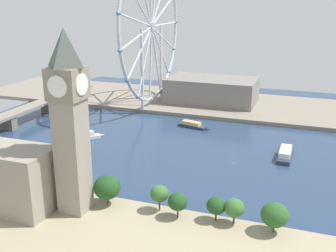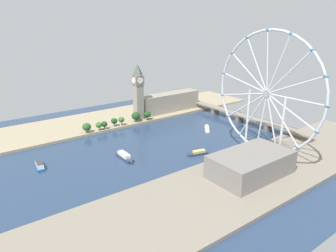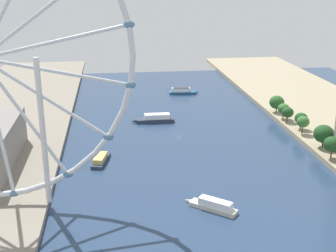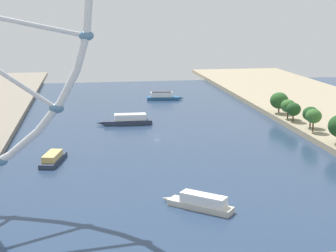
{
  "view_description": "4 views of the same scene",
  "coord_description": "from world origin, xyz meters",
  "px_view_note": "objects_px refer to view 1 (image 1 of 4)",
  "views": [
    {
      "loc": [
        -225.86,
        -40.68,
        92.13
      ],
      "look_at": [
        5.45,
        43.53,
        14.01
      ],
      "focal_mm": 44.13,
      "sensor_mm": 36.0,
      "label": 1
    },
    {
      "loc": [
        275.42,
        -167.97,
        135.99
      ],
      "look_at": [
        -9.21,
        44.23,
        15.21
      ],
      "focal_mm": 33.2,
      "sensor_mm": 36.0,
      "label": 2
    },
    {
      "loc": [
        42.2,
        275.77,
        99.45
      ],
      "look_at": [
        9.95,
        23.12,
        13.89
      ],
      "focal_mm": 48.17,
      "sensor_mm": 36.0,
      "label": 3
    },
    {
      "loc": [
        34.71,
        253.95,
        63.53
      ],
      "look_at": [
        -2.89,
        18.64,
        8.98
      ],
      "focal_mm": 54.7,
      "sensor_mm": 36.0,
      "label": 4
    }
  ],
  "objects_px": {
    "river_bridge": "(7,118)",
    "ferris_wheel": "(152,27)",
    "tour_boat_1": "(84,136)",
    "tour_boat_3": "(193,125)",
    "riverside_hall": "(212,90)",
    "clock_tower": "(70,121)",
    "tour_boat_0": "(285,154)"
  },
  "relations": [
    {
      "from": "river_bridge",
      "to": "ferris_wheel",
      "type": "bearing_deg",
      "value": -38.38
    },
    {
      "from": "tour_boat_1",
      "to": "tour_boat_3",
      "type": "height_order",
      "value": "tour_boat_1"
    },
    {
      "from": "tour_boat_1",
      "to": "ferris_wheel",
      "type": "bearing_deg",
      "value": 32.34
    },
    {
      "from": "riverside_hall",
      "to": "tour_boat_3",
      "type": "xyz_separation_m",
      "value": [
        -66.93,
        -2.94,
        -11.65
      ]
    },
    {
      "from": "clock_tower",
      "to": "tour_boat_0",
      "type": "xyz_separation_m",
      "value": [
        101.28,
        -79.86,
        -40.97
      ]
    },
    {
      "from": "tour_boat_0",
      "to": "tour_boat_1",
      "type": "height_order",
      "value": "tour_boat_0"
    },
    {
      "from": "ferris_wheel",
      "to": "river_bridge",
      "type": "relative_size",
      "value": 0.58
    },
    {
      "from": "tour_boat_0",
      "to": "tour_boat_3",
      "type": "relative_size",
      "value": 1.24
    },
    {
      "from": "clock_tower",
      "to": "riverside_hall",
      "type": "height_order",
      "value": "clock_tower"
    },
    {
      "from": "clock_tower",
      "to": "tour_boat_0",
      "type": "relative_size",
      "value": 2.48
    },
    {
      "from": "clock_tower",
      "to": "tour_boat_1",
      "type": "xyz_separation_m",
      "value": [
        88.31,
        49.47,
        -41.27
      ]
    },
    {
      "from": "tour_boat_0",
      "to": "tour_boat_3",
      "type": "distance_m",
      "value": 78.21
    },
    {
      "from": "riverside_hall",
      "to": "tour_boat_3",
      "type": "distance_m",
      "value": 68.0
    },
    {
      "from": "river_bridge",
      "to": "tour_boat_1",
      "type": "bearing_deg",
      "value": -90.39
    },
    {
      "from": "tour_boat_0",
      "to": "tour_boat_3",
      "type": "height_order",
      "value": "tour_boat_0"
    },
    {
      "from": "clock_tower",
      "to": "river_bridge",
      "type": "distance_m",
      "value": 146.89
    },
    {
      "from": "ferris_wheel",
      "to": "tour_boat_3",
      "type": "distance_m",
      "value": 92.64
    },
    {
      "from": "clock_tower",
      "to": "tour_boat_1",
      "type": "distance_m",
      "value": 109.31
    },
    {
      "from": "tour_boat_0",
      "to": "tour_boat_3",
      "type": "xyz_separation_m",
      "value": [
        37.44,
        68.67,
        -0.65
      ]
    },
    {
      "from": "riverside_hall",
      "to": "tour_boat_0",
      "type": "xyz_separation_m",
      "value": [
        -104.38,
        -71.6,
        -11.0
      ]
    },
    {
      "from": "riverside_hall",
      "to": "river_bridge",
      "type": "bearing_deg",
      "value": 134.24
    },
    {
      "from": "clock_tower",
      "to": "riverside_hall",
      "type": "bearing_deg",
      "value": -2.3
    },
    {
      "from": "ferris_wheel",
      "to": "riverside_hall",
      "type": "xyz_separation_m",
      "value": [
        23.62,
        -46.2,
        -53.87
      ]
    },
    {
      "from": "ferris_wheel",
      "to": "tour_boat_1",
      "type": "relative_size",
      "value": 5.66
    },
    {
      "from": "river_bridge",
      "to": "tour_boat_3",
      "type": "bearing_deg",
      "value": -67.89
    },
    {
      "from": "tour_boat_1",
      "to": "tour_boat_0",
      "type": "bearing_deg",
      "value": -44.92
    },
    {
      "from": "ferris_wheel",
      "to": "tour_boat_1",
      "type": "bearing_deg",
      "value": 172.99
    },
    {
      "from": "riverside_hall",
      "to": "tour_boat_0",
      "type": "height_order",
      "value": "riverside_hall"
    },
    {
      "from": "tour_boat_0",
      "to": "tour_boat_1",
      "type": "bearing_deg",
      "value": 96.37
    },
    {
      "from": "tour_boat_0",
      "to": "riverside_hall",
      "type": "bearing_deg",
      "value": 35.1
    },
    {
      "from": "tour_boat_0",
      "to": "tour_boat_3",
      "type": "bearing_deg",
      "value": 62.04
    },
    {
      "from": "clock_tower",
      "to": "ferris_wheel",
      "type": "bearing_deg",
      "value": 11.77
    }
  ]
}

